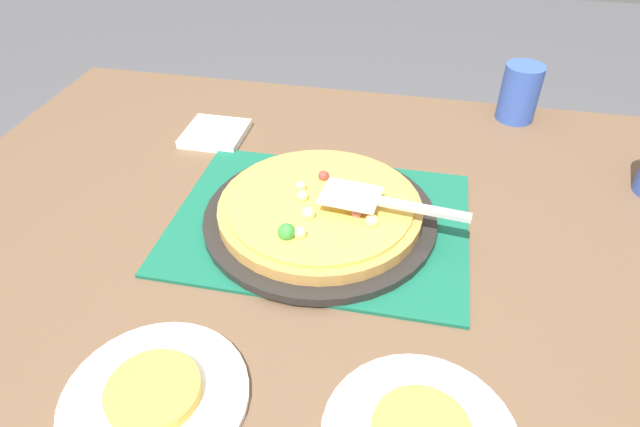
% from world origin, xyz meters
% --- Properties ---
extents(dining_table, '(1.40, 1.00, 0.75)m').
position_xyz_m(dining_table, '(0.00, 0.00, 0.64)').
color(dining_table, brown).
rests_on(dining_table, ground_plane).
extents(placemat, '(0.48, 0.36, 0.01)m').
position_xyz_m(placemat, '(0.00, 0.00, 0.75)').
color(placemat, '#145B42').
rests_on(placemat, dining_table).
extents(pizza_pan, '(0.38, 0.38, 0.01)m').
position_xyz_m(pizza_pan, '(0.00, 0.00, 0.76)').
color(pizza_pan, black).
rests_on(pizza_pan, placemat).
extents(pizza, '(0.33, 0.33, 0.05)m').
position_xyz_m(pizza, '(0.00, -0.00, 0.78)').
color(pizza, '#B78442').
rests_on(pizza, pizza_pan).
extents(plate_far_right, '(0.22, 0.22, 0.01)m').
position_xyz_m(plate_far_right, '(-0.12, -0.36, 0.76)').
color(plate_far_right, white).
rests_on(plate_far_right, dining_table).
extents(served_slice_right, '(0.11, 0.11, 0.02)m').
position_xyz_m(served_slice_right, '(-0.12, -0.36, 0.77)').
color(served_slice_right, gold).
rests_on(served_slice_right, plate_far_right).
extents(cup_far, '(0.08, 0.08, 0.12)m').
position_xyz_m(cup_far, '(0.34, 0.44, 0.81)').
color(cup_far, '#3351AD').
rests_on(cup_far, dining_table).
extents(pizza_server, '(0.23, 0.08, 0.01)m').
position_xyz_m(pizza_server, '(0.10, -0.01, 0.82)').
color(pizza_server, silver).
rests_on(pizza_server, pizza).
extents(napkin_stack, '(0.12, 0.12, 0.02)m').
position_xyz_m(napkin_stack, '(-0.27, 0.23, 0.76)').
color(napkin_stack, white).
rests_on(napkin_stack, dining_table).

